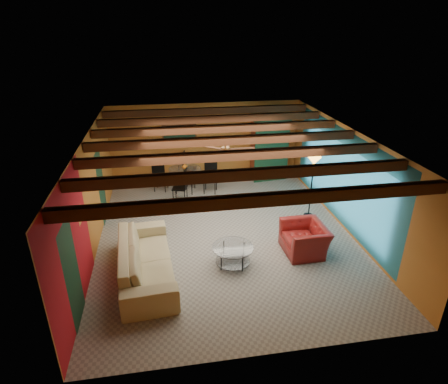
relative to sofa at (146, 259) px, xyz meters
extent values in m
cube|color=gray|center=(2.00, 1.44, -0.42)|extent=(6.50, 8.00, 0.01)
cube|color=silver|center=(2.00, 1.44, 2.28)|extent=(6.50, 8.00, 0.01)
cube|color=#B56D29|center=(2.00, 5.44, 0.93)|extent=(6.50, 0.02, 2.70)
cube|color=#AB131C|center=(-1.25, 1.44, 0.93)|extent=(0.02, 8.00, 2.70)
cube|color=teal|center=(5.25, 1.44, 0.93)|extent=(0.02, 8.00, 2.70)
imported|color=tan|center=(0.00, 0.00, 0.00)|extent=(1.33, 2.93, 0.83)
imported|color=maroon|center=(3.76, 0.34, -0.06)|extent=(0.99, 1.13, 0.72)
cube|color=maroon|center=(4.20, 5.14, 0.64)|extent=(1.26, 0.73, 2.11)
cube|color=black|center=(1.10, 5.40, 1.23)|extent=(1.05, 0.03, 0.65)
imported|color=#26661E|center=(4.20, 5.14, 1.94)|extent=(0.46, 0.40, 0.49)
imported|color=orange|center=(1.18, 4.44, 0.78)|extent=(0.20, 0.20, 0.18)
camera|label=1|loc=(0.56, -7.01, 4.71)|focal=30.03mm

